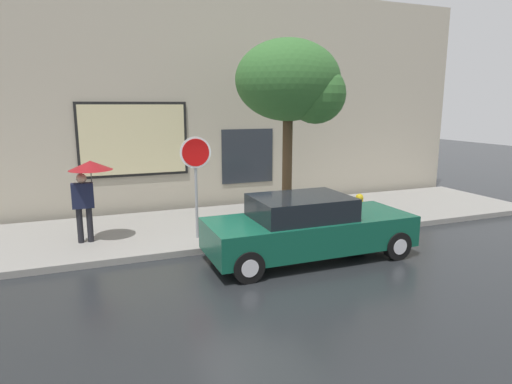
% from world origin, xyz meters
% --- Properties ---
extents(ground_plane, '(60.00, 60.00, 0.00)m').
position_xyz_m(ground_plane, '(0.00, 0.00, 0.00)').
color(ground_plane, black).
extents(sidewalk, '(20.00, 4.00, 0.15)m').
position_xyz_m(sidewalk, '(0.00, 3.00, 0.07)').
color(sidewalk, gray).
rests_on(sidewalk, ground).
extents(building_facade, '(20.00, 0.67, 7.00)m').
position_xyz_m(building_facade, '(-0.02, 5.50, 3.48)').
color(building_facade, '#B2A893').
rests_on(building_facade, ground).
extents(parked_car, '(4.63, 1.85, 1.43)m').
position_xyz_m(parked_car, '(1.19, -0.09, 0.71)').
color(parked_car, '#0F4C38').
rests_on(parked_car, ground).
extents(fire_hydrant, '(0.30, 0.44, 0.72)m').
position_xyz_m(fire_hydrant, '(3.98, 2.00, 0.50)').
color(fire_hydrant, yellow).
rests_on(fire_hydrant, sidewalk).
extents(pedestrian_with_umbrella, '(1.00, 1.00, 1.96)m').
position_xyz_m(pedestrian_with_umbrella, '(-3.29, 2.47, 1.71)').
color(pedestrian_with_umbrella, black).
rests_on(pedestrian_with_umbrella, sidewalk).
extents(street_tree, '(2.78, 2.36, 4.90)m').
position_xyz_m(street_tree, '(1.81, 1.99, 3.91)').
color(street_tree, '#4C3823').
rests_on(street_tree, sidewalk).
extents(stop_sign, '(0.76, 0.10, 2.50)m').
position_xyz_m(stop_sign, '(-0.86, 1.82, 1.92)').
color(stop_sign, gray).
rests_on(stop_sign, sidewalk).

